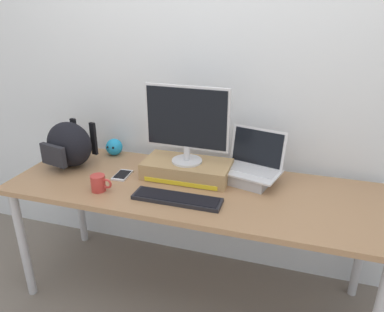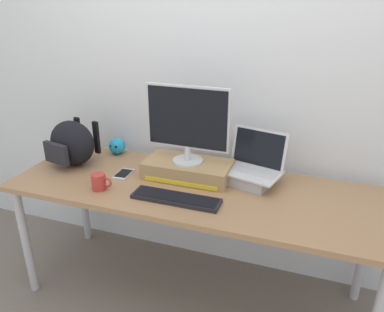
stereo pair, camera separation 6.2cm
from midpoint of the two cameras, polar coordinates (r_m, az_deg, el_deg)
The scene contains 11 objects.
ground_plane at distance 2.43m, azimuth 0.79°, elevation -20.55°, with size 20.00×20.00×0.00m, color #70665B.
back_wall at distance 2.23m, azimuth 4.76°, elevation 13.19°, with size 7.00×0.10×2.60m, color silver.
desk at distance 2.03m, azimuth 0.89°, elevation -6.50°, with size 2.02×0.70×0.75m.
toner_box_yellow at distance 2.09m, azimuth 0.19°, elevation -2.08°, with size 0.49×0.25×0.09m.
desktop_monitor at distance 1.98m, azimuth 0.19°, elevation 5.22°, with size 0.47×0.17×0.43m.
open_laptop at distance 2.05m, azimuth 10.14°, elevation -2.60°, with size 0.36×0.29×0.29m.
external_keyboard at distance 1.86m, azimuth -1.54°, elevation -6.63°, with size 0.46×0.12×0.02m.
messenger_backpack at distance 2.33m, azimuth -17.48°, elevation 1.94°, with size 0.34×0.31×0.27m.
coffee_mug at distance 2.00m, azimuth -13.40°, elevation -3.92°, with size 0.12×0.08×0.09m.
cell_phone at distance 2.16m, azimuth -9.80°, elevation -2.79°, with size 0.09×0.14×0.01m.
plush_toy at distance 2.45m, azimuth -10.88°, elevation 1.54°, with size 0.11×0.11×0.11m.
Camera 2 is at (0.59, -1.67, 1.67)m, focal length 34.20 mm.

